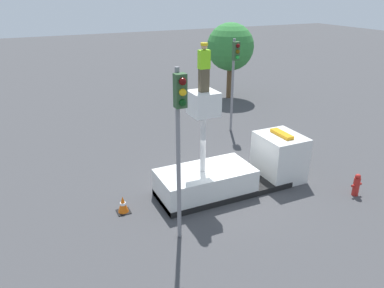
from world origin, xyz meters
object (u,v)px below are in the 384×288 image
at_px(fire_hydrant, 356,185).
at_px(traffic_cone_rear, 123,205).
at_px(tree_left_bg, 230,47).
at_px(traffic_light_across, 235,68).
at_px(bucket_truck, 236,170).
at_px(worker, 204,68).
at_px(traffic_light_pole, 180,125).

height_order(fire_hydrant, traffic_cone_rear, fire_hydrant).
bearing_deg(traffic_cone_rear, tree_left_bg, 46.15).
bearing_deg(fire_hydrant, traffic_light_across, 95.21).
bearing_deg(fire_hydrant, bucket_truck, 147.83).
bearing_deg(bucket_truck, worker, 180.00).
bearing_deg(traffic_light_across, traffic_cone_rear, -144.94).
distance_m(bucket_truck, fire_hydrant, 4.95).
height_order(traffic_light_across, fire_hydrant, traffic_light_across).
distance_m(bucket_truck, worker, 4.71).
relative_size(traffic_light_pole, traffic_light_across, 1.09).
xyz_separation_m(worker, traffic_cone_rear, (-3.28, 0.19, -4.96)).
bearing_deg(bucket_truck, traffic_light_pole, -147.53).
xyz_separation_m(traffic_light_pole, traffic_cone_rear, (-1.36, 2.41, -3.80)).
distance_m(traffic_cone_rear, tree_left_bg, 17.36).
height_order(worker, traffic_light_pole, worker).
height_order(traffic_cone_rear, tree_left_bg, tree_left_bg).
xyz_separation_m(worker, tree_left_bg, (8.49, 12.44, -1.43)).
xyz_separation_m(traffic_light_pole, tree_left_bg, (10.42, 14.66, -0.27)).
bearing_deg(traffic_cone_rear, traffic_light_across, 35.06).
relative_size(traffic_light_pole, fire_hydrant, 6.04).
distance_m(worker, traffic_light_pole, 3.16).
distance_m(fire_hydrant, traffic_cone_rear, 9.45).
relative_size(worker, traffic_cone_rear, 2.57).
distance_m(traffic_light_across, traffic_cone_rear, 10.64).
bearing_deg(traffic_light_across, worker, -129.69).
bearing_deg(traffic_light_across, fire_hydrant, -84.79).
bearing_deg(traffic_light_pole, worker, 49.05).
relative_size(traffic_light_pole, tree_left_bg, 1.04).
height_order(bucket_truck, traffic_light_across, traffic_light_across).
bearing_deg(tree_left_bg, traffic_cone_rear, -133.85).
xyz_separation_m(bucket_truck, traffic_light_pole, (-3.49, -2.22, 3.28)).
bearing_deg(traffic_light_pole, traffic_cone_rear, 119.38).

